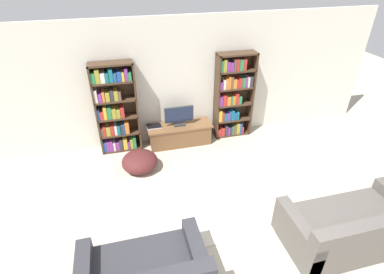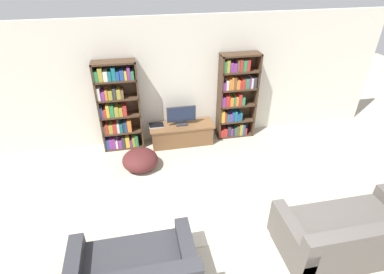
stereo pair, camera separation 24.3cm
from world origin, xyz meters
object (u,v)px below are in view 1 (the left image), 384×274
object	(u,v)px
laptop	(154,126)
beanbag_ottoman	(140,162)
tv_stand	(180,134)
television	(179,116)
bookshelf_right	(232,96)
bookshelf_left	(115,110)
couch_right_sofa	(351,228)

from	to	relation	value
laptop	beanbag_ottoman	size ratio (longest dim) A/B	0.47
tv_stand	television	size ratio (longest dim) A/B	2.25
bookshelf_right	beanbag_ottoman	size ratio (longest dim) A/B	2.76
tv_stand	beanbag_ottoman	distance (m)	1.19
bookshelf_left	laptop	size ratio (longest dim) A/B	5.90
bookshelf_right	beanbag_ottoman	bearing A→B (deg)	-158.22
couch_right_sofa	beanbag_ottoman	world-z (taller)	couch_right_sofa
bookshelf_left	laptop	world-z (taller)	bookshelf_left
television	couch_right_sofa	xyz separation A→B (m)	(1.78, -3.17, -0.40)
couch_right_sofa	laptop	bearing A→B (deg)	125.73
tv_stand	couch_right_sofa	world-z (taller)	couch_right_sofa
bookshelf_left	bookshelf_right	distance (m)	2.46
bookshelf_left	laptop	xyz separation A→B (m)	(0.74, -0.06, -0.45)
laptop	tv_stand	bearing A→B (deg)	-6.30
bookshelf_left	bookshelf_right	xyz separation A→B (m)	(2.46, 0.00, 0.02)
bookshelf_right	bookshelf_left	bearing A→B (deg)	-179.99
bookshelf_left	tv_stand	distance (m)	1.45
laptop	couch_right_sofa	xyz separation A→B (m)	(2.31, -3.21, -0.20)
bookshelf_right	laptop	distance (m)	1.79
bookshelf_left	beanbag_ottoman	size ratio (longest dim) A/B	2.76
bookshelf_right	tv_stand	distance (m)	1.39
bookshelf_left	television	size ratio (longest dim) A/B	3.07
bookshelf_left	beanbag_ottoman	xyz separation A→B (m)	(0.33, -0.85, -0.72)
beanbag_ottoman	couch_right_sofa	bearing A→B (deg)	-41.73
television	beanbag_ottoman	world-z (taller)	television
bookshelf_right	beanbag_ottoman	world-z (taller)	bookshelf_right
television	laptop	distance (m)	0.57
beanbag_ottoman	bookshelf_left	bearing A→B (deg)	111.31
couch_right_sofa	television	bearing A→B (deg)	119.36
bookshelf_left	tv_stand	xyz separation A→B (m)	(1.27, -0.12, -0.68)
tv_stand	bookshelf_right	bearing A→B (deg)	5.78
laptop	couch_right_sofa	world-z (taller)	couch_right_sofa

